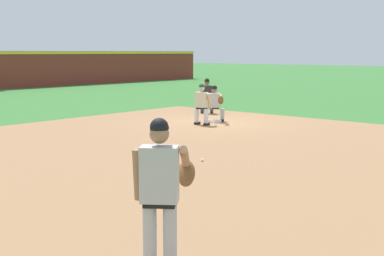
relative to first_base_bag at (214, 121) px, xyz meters
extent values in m
plane|color=#336B2D|center=(0.00, 0.00, -0.04)|extent=(160.00, 160.00, 0.00)
cube|color=#936B47|center=(-5.56, -4.06, -0.04)|extent=(18.00, 18.00, 0.01)
cube|color=white|center=(0.00, 0.00, 0.00)|extent=(0.38, 0.38, 0.09)
sphere|color=white|center=(-5.66, -4.15, -0.01)|extent=(0.07, 0.07, 0.07)
cylinder|color=#B2B2B7|center=(-11.18, -8.03, 0.46)|extent=(0.15, 0.15, 0.84)
cylinder|color=#B2B2B7|center=(-11.05, -8.21, 0.46)|extent=(0.15, 0.15, 0.84)
cube|color=black|center=(-11.11, -8.12, 0.90)|extent=(0.36, 0.39, 0.06)
cube|color=#B2B2B7|center=(-11.11, -8.12, 1.22)|extent=(0.43, 0.46, 0.60)
sphere|color=#9E7051|center=(-11.10, -8.11, 1.65)|extent=(0.21, 0.21, 0.21)
sphere|color=black|center=(-11.10, -8.11, 1.72)|extent=(0.20, 0.20, 0.20)
cube|color=black|center=(-11.02, -8.06, 1.69)|extent=(0.19, 0.20, 0.02)
cylinder|color=#9E7051|center=(-11.20, -7.88, 1.19)|extent=(0.21, 0.18, 0.59)
cylinder|color=#9E7051|center=(-10.73, -8.15, 1.31)|extent=(0.48, 0.38, 0.41)
ellipsoid|color=brown|center=(-10.66, -8.10, 1.14)|extent=(0.36, 0.34, 0.34)
cube|color=black|center=(0.36, -0.09, 0.00)|extent=(0.27, 0.24, 0.09)
cylinder|color=#B2B2B7|center=(0.40, -0.07, 0.23)|extent=(0.15, 0.15, 0.40)
cube|color=black|center=(0.01, 0.39, 0.00)|extent=(0.27, 0.24, 0.09)
cylinder|color=#B2B2B7|center=(0.04, 0.41, 0.23)|extent=(0.15, 0.15, 0.40)
cube|color=black|center=(0.22, 0.17, 0.46)|extent=(0.36, 0.39, 0.06)
cube|color=#B2B2B7|center=(0.22, 0.17, 0.73)|extent=(0.43, 0.46, 0.52)
sphere|color=#9E7051|center=(0.20, 0.16, 1.12)|extent=(0.21, 0.21, 0.21)
sphere|color=black|center=(0.20, 0.16, 1.20)|extent=(0.20, 0.20, 0.20)
cube|color=black|center=(0.13, 0.11, 1.17)|extent=(0.19, 0.20, 0.02)
cylinder|color=#9E7051|center=(0.03, -0.27, 0.88)|extent=(0.52, 0.42, 0.24)
cylinder|color=#9E7051|center=(-0.01, 0.32, 0.67)|extent=(0.24, 0.21, 0.58)
ellipsoid|color=brown|center=(-0.14, -0.40, 0.80)|extent=(0.29, 0.29, 0.35)
cube|color=black|center=(-0.82, 0.12, 0.00)|extent=(0.27, 0.14, 0.09)
cylinder|color=white|center=(-0.86, 0.11, 0.28)|extent=(0.15, 0.15, 0.50)
cube|color=black|center=(-0.78, -0.28, 0.00)|extent=(0.27, 0.14, 0.09)
cylinder|color=white|center=(-0.81, -0.29, 0.28)|extent=(0.15, 0.15, 0.50)
cube|color=black|center=(-0.84, -0.09, 0.55)|extent=(0.23, 0.36, 0.06)
cube|color=beige|center=(-0.84, -0.09, 0.85)|extent=(0.28, 0.42, 0.54)
sphere|color=#DBB28E|center=(-0.82, -0.09, 1.25)|extent=(0.21, 0.21, 0.21)
sphere|color=#194C28|center=(-0.82, -0.09, 1.32)|extent=(0.20, 0.20, 0.20)
cube|color=#194C28|center=(-0.73, -0.08, 1.29)|extent=(0.13, 0.18, 0.02)
cylinder|color=#DBB28E|center=(-0.72, 0.18, 0.81)|extent=(0.33, 0.12, 0.56)
cylinder|color=#DBB28E|center=(-0.66, -0.32, 0.81)|extent=(0.33, 0.12, 0.56)
cube|color=black|center=(2.21, 1.90, 0.00)|extent=(0.27, 0.25, 0.09)
cylinder|color=#515154|center=(2.24, 1.92, 0.28)|extent=(0.15, 0.15, 0.50)
cube|color=black|center=(1.96, 2.21, 0.00)|extent=(0.27, 0.25, 0.09)
cylinder|color=#515154|center=(1.99, 2.24, 0.28)|extent=(0.15, 0.15, 0.50)
cube|color=black|center=(2.12, 2.08, 0.55)|extent=(0.37, 0.39, 0.06)
cube|color=#232326|center=(2.12, 2.08, 0.85)|extent=(0.43, 0.46, 0.54)
sphere|color=brown|center=(2.10, 2.07, 1.25)|extent=(0.21, 0.21, 0.21)
sphere|color=black|center=(2.10, 2.07, 1.32)|extent=(0.20, 0.20, 0.20)
cube|color=black|center=(2.03, 2.01, 1.29)|extent=(0.19, 0.20, 0.02)
cylinder|color=brown|center=(2.15, 1.79, 0.81)|extent=(0.31, 0.27, 0.56)
cylinder|color=brown|center=(1.85, 2.19, 0.81)|extent=(0.31, 0.27, 0.56)
camera|label=1|loc=(-15.06, -12.01, 2.50)|focal=50.00mm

